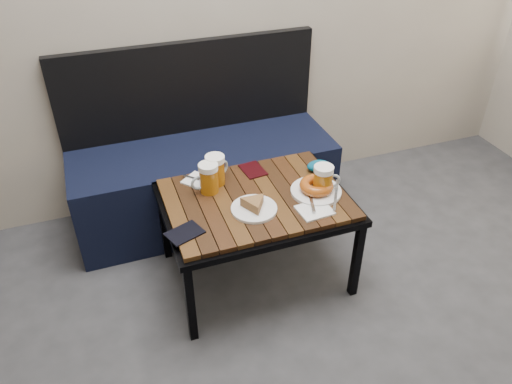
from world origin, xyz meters
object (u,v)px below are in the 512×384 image
object	(u,v)px
beer_mug_left	(208,178)
passport_burgundy	(253,170)
cafe_table	(256,205)
knit_pouch	(318,166)
bench	(203,174)
plate_pie	(254,206)
beer_mug_centre	(216,170)
beer_mug_right	(323,180)
plate_bagel	(316,188)
passport_navy	(185,233)

from	to	relation	value
beer_mug_left	passport_burgundy	bearing A→B (deg)	-163.03
cafe_table	knit_pouch	bearing A→B (deg)	17.18
bench	passport_burgundy	world-z (taller)	bench
passport_burgundy	knit_pouch	xyz separation A→B (m)	(0.30, -0.10, 0.02)
beer_mug_left	plate_pie	size ratio (longest dim) A/B	0.71
beer_mug_centre	knit_pouch	size ratio (longest dim) A/B	1.28
beer_mug_left	bench	bearing A→B (deg)	-104.64
bench	beer_mug_right	size ratio (longest dim) A/B	9.83
bench	plate_pie	distance (m)	0.69
plate_bagel	knit_pouch	xyz separation A→B (m)	(0.09, 0.17, -0.00)
passport_navy	beer_mug_left	bearing A→B (deg)	125.79
beer_mug_centre	knit_pouch	world-z (taller)	beer_mug_centre
beer_mug_centre	beer_mug_right	size ratio (longest dim) A/B	1.02
beer_mug_right	knit_pouch	size ratio (longest dim) A/B	1.26
beer_mug_left	beer_mug_right	distance (m)	0.52
cafe_table	beer_mug_left	world-z (taller)	beer_mug_left
cafe_table	beer_mug_centre	distance (m)	0.25
beer_mug_left	beer_mug_right	bearing A→B (deg)	154.02
plate_bagel	bench	bearing A→B (deg)	121.00
beer_mug_centre	passport_burgundy	distance (m)	0.21
plate_pie	bench	bearing A→B (deg)	95.82
knit_pouch	beer_mug_right	bearing A→B (deg)	-109.67
passport_burgundy	cafe_table	bearing A→B (deg)	-112.45
beer_mug_right	beer_mug_left	bearing A→B (deg)	164.15
passport_burgundy	passport_navy	bearing A→B (deg)	-146.35
beer_mug_right	plate_pie	world-z (taller)	beer_mug_right
beer_mug_right	plate_pie	bearing A→B (deg)	-171.82
cafe_table	beer_mug_right	world-z (taller)	beer_mug_right
plate_bagel	plate_pie	bearing A→B (deg)	-174.78
plate_pie	plate_bagel	world-z (taller)	plate_bagel
passport_burgundy	beer_mug_centre	bearing A→B (deg)	-174.67
plate_bagel	passport_navy	world-z (taller)	plate_bagel
bench	plate_pie	xyz separation A→B (m)	(0.07, -0.65, 0.22)
beer_mug_left	passport_navy	distance (m)	0.32
cafe_table	beer_mug_left	size ratio (longest dim) A/B	5.89
plate_pie	beer_mug_right	bearing A→B (deg)	2.65
bench	passport_navy	bearing A→B (deg)	-109.64
beer_mug_right	plate_bagel	world-z (taller)	beer_mug_right
bench	passport_navy	size ratio (longest dim) A/B	9.84
beer_mug_left	cafe_table	bearing A→B (deg)	143.58
bench	beer_mug_centre	world-z (taller)	bench
beer_mug_centre	plate_pie	world-z (taller)	beer_mug_centre
plate_bagel	passport_navy	xyz separation A→B (m)	(-0.63, -0.08, -0.02)
beer_mug_centre	beer_mug_right	world-z (taller)	beer_mug_centre
beer_mug_left	beer_mug_centre	size ratio (longest dim) A/B	0.99
beer_mug_centre	passport_burgundy	size ratio (longest dim) A/B	1.05
plate_bagel	knit_pouch	distance (m)	0.19
beer_mug_left	passport_burgundy	world-z (taller)	beer_mug_left
beer_mug_right	plate_pie	distance (m)	0.34
plate_pie	passport_navy	distance (m)	0.32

